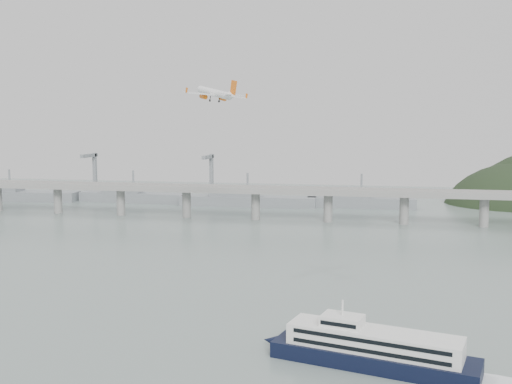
# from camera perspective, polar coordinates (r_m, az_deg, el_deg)

# --- Properties ---
(ground) EXTENTS (900.00, 900.00, 0.00)m
(ground) POSITION_cam_1_polar(r_m,az_deg,el_deg) (218.84, -2.95, -11.02)
(ground) COLOR slate
(ground) RESTS_ON ground
(bridge) EXTENTS (800.00, 22.00, 23.90)m
(bridge) POSITION_cam_1_polar(r_m,az_deg,el_deg) (408.40, 3.93, -0.31)
(bridge) COLOR gray
(bridge) RESTS_ON ground
(distant_fleet) EXTENTS (453.00, 60.90, 40.00)m
(distant_fleet) POSITION_cam_1_polar(r_m,az_deg,el_deg) (514.74, -12.34, -0.32)
(distant_fleet) COLOR slate
(distant_fleet) RESTS_ON ground
(ferry) EXTENTS (90.89, 32.37, 17.40)m
(ferry) POSITION_cam_1_polar(r_m,az_deg,el_deg) (171.75, 11.13, -14.47)
(ferry) COLOR black
(ferry) RESTS_ON ground
(airliner) EXTENTS (32.14, 31.34, 10.52)m
(airliner) POSITION_cam_1_polar(r_m,az_deg,el_deg) (309.99, -3.89, 9.36)
(airliner) COLOR white
(airliner) RESTS_ON ground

